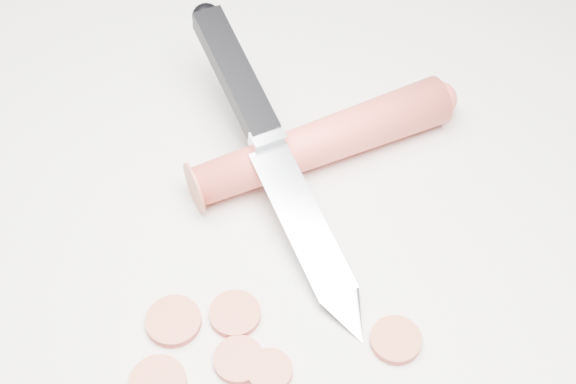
# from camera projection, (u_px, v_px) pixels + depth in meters

# --- Properties ---
(ground) EXTENTS (2.40, 2.40, 0.00)m
(ground) POSITION_uv_depth(u_px,v_px,m) (310.00, 273.00, 0.56)
(ground) COLOR silver
(ground) RESTS_ON ground
(carrot) EXTENTS (0.20, 0.14, 0.03)m
(carrot) POSITION_uv_depth(u_px,v_px,m) (322.00, 142.00, 0.61)
(carrot) COLOR #DD4031
(carrot) RESTS_ON ground
(carrot_slice_0) EXTENTS (0.04, 0.04, 0.01)m
(carrot_slice_0) POSITION_uv_depth(u_px,v_px,m) (158.00, 382.00, 0.51)
(carrot_slice_0) COLOR #C15234
(carrot_slice_0) RESTS_ON ground
(carrot_slice_1) EXTENTS (0.03, 0.03, 0.01)m
(carrot_slice_1) POSITION_uv_depth(u_px,v_px,m) (239.00, 360.00, 0.52)
(carrot_slice_1) COLOR #C15234
(carrot_slice_1) RESTS_ON ground
(carrot_slice_2) EXTENTS (0.03, 0.03, 0.01)m
(carrot_slice_2) POSITION_uv_depth(u_px,v_px,m) (235.00, 314.00, 0.54)
(carrot_slice_2) COLOR #C15234
(carrot_slice_2) RESTS_ON ground
(carrot_slice_4) EXTENTS (0.03, 0.03, 0.01)m
(carrot_slice_4) POSITION_uv_depth(u_px,v_px,m) (396.00, 340.00, 0.53)
(carrot_slice_4) COLOR #C15234
(carrot_slice_4) RESTS_ON ground
(carrot_slice_5) EXTENTS (0.04, 0.04, 0.01)m
(carrot_slice_5) POSITION_uv_depth(u_px,v_px,m) (174.00, 321.00, 0.54)
(carrot_slice_5) COLOR #C15234
(carrot_slice_5) RESTS_ON ground
(carrot_slice_6) EXTENTS (0.03, 0.03, 0.01)m
(carrot_slice_6) POSITION_uv_depth(u_px,v_px,m) (269.00, 371.00, 0.52)
(carrot_slice_6) COLOR #C15234
(carrot_slice_6) RESTS_ON ground
(kitchen_knife) EXTENTS (0.18, 0.26, 0.08)m
(kitchen_knife) POSITION_uv_depth(u_px,v_px,m) (277.00, 155.00, 0.58)
(kitchen_knife) COLOR silver
(kitchen_knife) RESTS_ON ground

